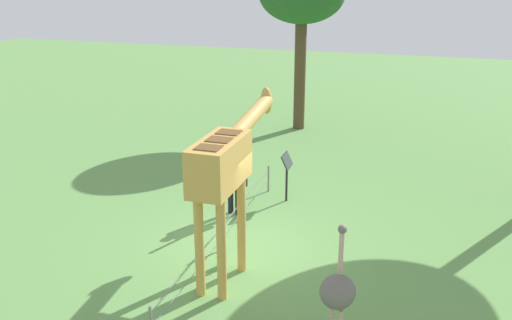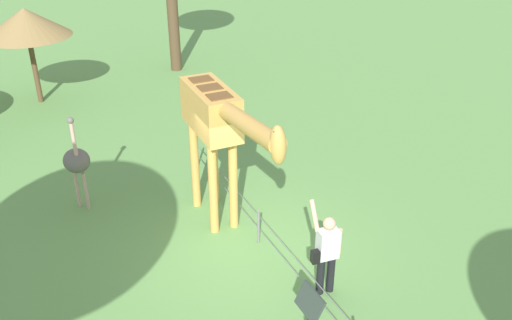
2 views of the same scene
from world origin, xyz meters
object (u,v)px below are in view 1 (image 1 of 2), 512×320
giraffe (226,166)px  visitor (234,180)px  ostrich (338,292)px  info_sign (287,167)px

giraffe → visitor: (2.78, 0.83, -1.43)m
visitor → ostrich: (-4.68, -3.34, 0.27)m
giraffe → info_sign: (3.96, -0.21, -1.39)m
giraffe → visitor: 3.24m
giraffe → visitor: size_ratio=2.23×
visitor → ostrich: ostrich is taller
giraffe → visitor: bearing=16.7°
giraffe → ostrich: 3.35m
visitor → info_sign: (1.18, -1.05, 0.05)m
visitor → info_sign: bearing=-41.6°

